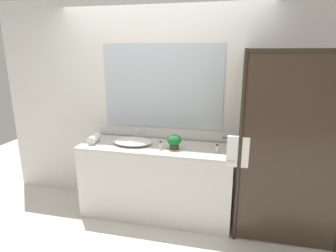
{
  "coord_description": "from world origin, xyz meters",
  "views": [
    {
      "loc": [
        0.85,
        -3.0,
        1.97
      ],
      "look_at": [
        0.15,
        0.0,
        1.15
      ],
      "focal_mm": 30.0,
      "sensor_mm": 36.0,
      "label": 1
    }
  ],
  "objects": [
    {
      "name": "potted_plant",
      "position": [
        0.23,
        -0.05,
        0.99
      ],
      "size": [
        0.17,
        0.17,
        0.17
      ],
      "color": "#473828",
      "rests_on": "vanity_cabinet"
    },
    {
      "name": "wall_back_with_mirror",
      "position": [
        0.0,
        0.34,
        1.31
      ],
      "size": [
        4.4,
        0.06,
        2.6
      ],
      "color": "silver",
      "rests_on": "ground_plane"
    },
    {
      "name": "amenity_bottle_conditioner",
      "position": [
        0.71,
        -0.06,
        0.94
      ],
      "size": [
        0.03,
        0.03,
        0.09
      ],
      "color": "silver",
      "rests_on": "vanity_cabinet"
    },
    {
      "name": "ground_plane",
      "position": [
        0.0,
        0.0,
        0.0
      ],
      "size": [
        8.0,
        8.0,
        0.0
      ],
      "primitive_type": "plane",
      "color": "silver"
    },
    {
      "name": "amenity_bottle_shampoo",
      "position": [
        0.09,
        -0.12,
        0.95
      ],
      "size": [
        0.03,
        0.03,
        0.1
      ],
      "color": "silver",
      "rests_on": "vanity_cabinet"
    },
    {
      "name": "sink_basin",
      "position": [
        -0.28,
        -0.01,
        0.93
      ],
      "size": [
        0.48,
        0.33,
        0.07
      ],
      "primitive_type": "ellipsoid",
      "color": "white",
      "rests_on": "vanity_cabinet"
    },
    {
      "name": "vanity_cabinet",
      "position": [
        0.0,
        0.01,
        0.45
      ],
      "size": [
        1.8,
        0.58,
        0.9
      ],
      "color": "silver",
      "rests_on": "ground_plane"
    },
    {
      "name": "shower_enclosure",
      "position": [
        1.28,
        -0.19,
        1.03
      ],
      "size": [
        1.2,
        0.59,
        2.0
      ],
      "color": "#2D2319",
      "rests_on": "ground_plane"
    },
    {
      "name": "faucet",
      "position": [
        -0.28,
        0.19,
        0.94
      ],
      "size": [
        0.17,
        0.13,
        0.13
      ],
      "color": "silver",
      "rests_on": "vanity_cabinet"
    },
    {
      "name": "rolled_towel_near_edge",
      "position": [
        -0.76,
        -0.05,
        0.95
      ],
      "size": [
        0.12,
        0.23,
        0.1
      ],
      "primitive_type": "cylinder",
      "rotation": [
        1.57,
        0.0,
        0.1
      ],
      "color": "white",
      "rests_on": "vanity_cabinet"
    }
  ]
}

